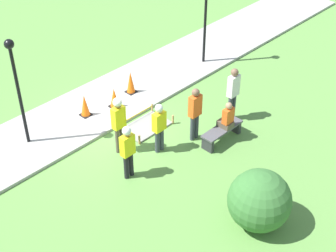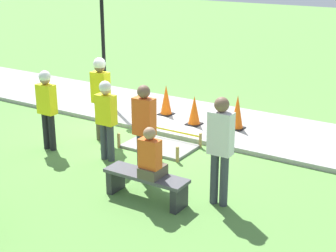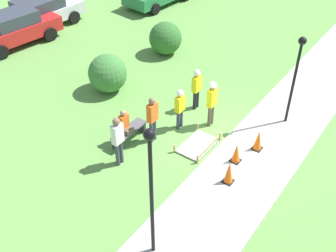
# 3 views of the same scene
# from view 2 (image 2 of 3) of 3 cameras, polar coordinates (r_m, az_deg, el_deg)

# --- Properties ---
(ground_plane) EXTENTS (60.00, 60.00, 0.00)m
(ground_plane) POSITION_cam_2_polar(r_m,az_deg,el_deg) (12.16, -2.68, -0.67)
(ground_plane) COLOR #5B8E42
(sidewalk) EXTENTS (28.00, 2.72, 0.10)m
(sidewalk) POSITION_cam_2_polar(r_m,az_deg,el_deg) (13.22, 0.70, 1.21)
(sidewalk) COLOR #9E9E99
(sidewalk) RESTS_ON ground_plane
(wet_concrete_patch) EXTENTS (1.54, 1.00, 0.33)m
(wet_concrete_patch) POSITION_cam_2_polar(r_m,az_deg,el_deg) (11.19, -0.93, -2.23)
(wet_concrete_patch) COLOR gray
(wet_concrete_patch) RESTS_ON ground_plane
(traffic_cone_near_patch) EXTENTS (0.34, 0.34, 0.81)m
(traffic_cone_near_patch) POSITION_cam_2_polar(r_m,az_deg,el_deg) (12.06, 7.69, 1.53)
(traffic_cone_near_patch) COLOR black
(traffic_cone_near_patch) RESTS_ON sidewalk
(traffic_cone_far_patch) EXTENTS (0.34, 0.34, 0.71)m
(traffic_cone_far_patch) POSITION_cam_2_polar(r_m,az_deg,el_deg) (12.27, 2.93, 1.74)
(traffic_cone_far_patch) COLOR black
(traffic_cone_far_patch) RESTS_ON sidewalk
(traffic_cone_sidewalk_edge) EXTENTS (0.34, 0.34, 0.77)m
(traffic_cone_sidewalk_edge) POSITION_cam_2_polar(r_m,az_deg,el_deg) (13.00, -0.21, 2.90)
(traffic_cone_sidewalk_edge) COLOR black
(traffic_cone_sidewalk_edge) RESTS_ON sidewalk
(park_bench) EXTENTS (1.52, 0.44, 0.48)m
(park_bench) POSITION_cam_2_polar(r_m,az_deg,el_deg) (8.82, -2.44, -6.22)
(park_bench) COLOR #2D2D33
(park_bench) RESTS_ON ground_plane
(person_seated_on_bench) EXTENTS (0.36, 0.44, 0.89)m
(person_seated_on_bench) POSITION_cam_2_polar(r_m,az_deg,el_deg) (8.51, -1.90, -3.53)
(person_seated_on_bench) COLOR brown
(person_seated_on_bench) RESTS_ON park_bench
(worker_supervisor) EXTENTS (0.40, 0.25, 1.73)m
(worker_supervisor) POSITION_cam_2_polar(r_m,az_deg,el_deg) (11.09, -13.28, 2.44)
(worker_supervisor) COLOR black
(worker_supervisor) RESTS_ON ground_plane
(worker_assistant) EXTENTS (0.40, 0.27, 1.89)m
(worker_assistant) POSITION_cam_2_polar(r_m,az_deg,el_deg) (11.39, -7.47, 3.86)
(worker_assistant) COLOR brown
(worker_assistant) RESTS_ON ground_plane
(worker_trainee) EXTENTS (0.40, 0.24, 1.66)m
(worker_trainee) POSITION_cam_2_polar(r_m,az_deg,el_deg) (10.31, -6.87, 1.29)
(worker_trainee) COLOR #383D47
(worker_trainee) RESTS_ON ground_plane
(bystander_in_orange_shirt) EXTENTS (0.40, 0.24, 1.81)m
(bystander_in_orange_shirt) POSITION_cam_2_polar(r_m,az_deg,el_deg) (9.35, -2.65, -0.07)
(bystander_in_orange_shirt) COLOR #383D47
(bystander_in_orange_shirt) RESTS_ON ground_plane
(bystander_in_gray_shirt) EXTENTS (0.40, 0.25, 1.88)m
(bystander_in_gray_shirt) POSITION_cam_2_polar(r_m,az_deg,el_deg) (8.42, 5.82, -2.03)
(bystander_in_gray_shirt) COLOR #383D47
(bystander_in_gray_shirt) RESTS_ON ground_plane
(lamppost_near) EXTENTS (0.28, 0.28, 3.45)m
(lamppost_near) POSITION_cam_2_polar(r_m,az_deg,el_deg) (13.97, -7.32, 11.91)
(lamppost_near) COLOR black
(lamppost_near) RESTS_ON sidewalk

